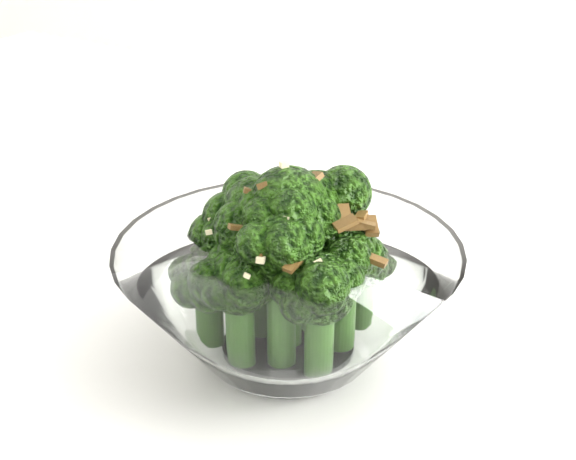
# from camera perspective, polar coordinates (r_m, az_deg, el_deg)

# --- Properties ---
(table) EXTENTS (1.41, 1.19, 0.75)m
(table) POSITION_cam_1_polar(r_m,az_deg,el_deg) (0.65, -4.68, -6.91)
(table) COLOR white
(table) RESTS_ON ground
(broccoli_dish) EXTENTS (0.19, 0.19, 0.12)m
(broccoli_dish) POSITION_cam_1_polar(r_m,az_deg,el_deg) (0.49, -0.02, -3.74)
(broccoli_dish) COLOR white
(broccoli_dish) RESTS_ON table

